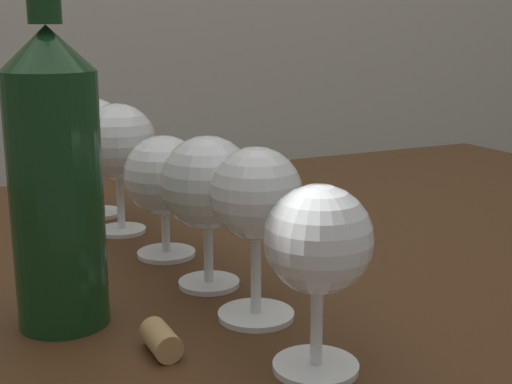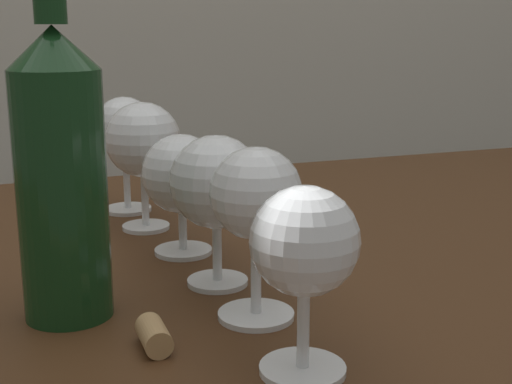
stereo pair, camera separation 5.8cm
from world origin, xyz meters
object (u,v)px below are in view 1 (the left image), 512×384
(wine_glass_merlot, at_px, (318,245))
(wine_glass_white, at_px, (94,131))
(wine_glass_rose, at_px, (118,144))
(wine_glass_pinot, at_px, (164,179))
(wine_bottle, at_px, (55,173))
(wine_glass_cabernet, at_px, (256,199))
(cork, at_px, (161,340))
(wine_glass_chardonnay, at_px, (207,185))

(wine_glass_merlot, relative_size, wine_glass_white, 0.90)
(wine_glass_rose, height_order, wine_glass_white, wine_glass_rose)
(wine_glass_white, bearing_deg, wine_glass_pinot, -82.69)
(wine_glass_pinot, bearing_deg, wine_glass_rose, 100.29)
(wine_glass_white, height_order, wine_bottle, wine_bottle)
(wine_glass_cabernet, distance_m, wine_bottle, 0.16)
(wine_glass_merlot, distance_m, wine_glass_white, 0.50)
(wine_bottle, relative_size, cork, 7.69)
(wine_glass_white, distance_m, wine_bottle, 0.35)
(wine_glass_pinot, bearing_deg, wine_glass_cabernet, -85.51)
(wine_glass_rose, distance_m, cork, 0.35)
(wine_bottle, bearing_deg, wine_glass_merlot, -48.15)
(cork, bearing_deg, wine_glass_pinot, 70.18)
(wine_glass_rose, bearing_deg, wine_bottle, -115.69)
(wine_glass_cabernet, distance_m, wine_glass_white, 0.39)
(wine_glass_chardonnay, distance_m, wine_glass_white, 0.30)
(wine_glass_rose, bearing_deg, cork, -100.33)
(wine_glass_cabernet, bearing_deg, wine_glass_pinot, 94.49)
(wine_glass_rose, distance_m, wine_glass_white, 0.09)
(wine_glass_chardonnay, xyz_separation_m, wine_glass_white, (-0.03, 0.30, 0.01))
(wine_glass_merlot, xyz_separation_m, wine_glass_chardonnay, (-0.01, 0.19, 0.00))
(wine_glass_rose, xyz_separation_m, cork, (-0.06, -0.33, -0.10))
(wine_glass_white, bearing_deg, wine_glass_cabernet, -84.06)
(wine_glass_chardonnay, distance_m, wine_glass_rose, 0.21)
(wine_glass_white, bearing_deg, cork, -97.30)
(wine_glass_pinot, xyz_separation_m, wine_bottle, (-0.13, -0.13, 0.04))
(wine_glass_white, xyz_separation_m, wine_bottle, (-0.11, -0.33, 0.02))
(wine_glass_merlot, relative_size, wine_glass_pinot, 1.05)
(wine_glass_cabernet, bearing_deg, wine_glass_rose, 96.60)
(wine_glass_cabernet, bearing_deg, wine_glass_white, 95.94)
(wine_glass_rose, relative_size, wine_glass_white, 1.01)
(wine_glass_pinot, height_order, wine_bottle, wine_bottle)
(wine_glass_merlot, bearing_deg, wine_glass_white, 94.49)
(wine_glass_merlot, height_order, wine_glass_rose, wine_glass_rose)
(wine_glass_merlot, distance_m, wine_glass_pinot, 0.29)
(wine_glass_pinot, height_order, wine_glass_rose, wine_glass_rose)
(wine_glass_cabernet, bearing_deg, cork, -163.09)
(cork, bearing_deg, wine_glass_chardonnay, 53.32)
(wine_glass_cabernet, xyz_separation_m, wine_glass_white, (-0.04, 0.39, 0.01))
(wine_bottle, bearing_deg, wine_glass_rose, 64.31)
(wine_glass_pinot, height_order, wine_glass_white, wine_glass_white)
(wine_glass_merlot, relative_size, wine_bottle, 0.43)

